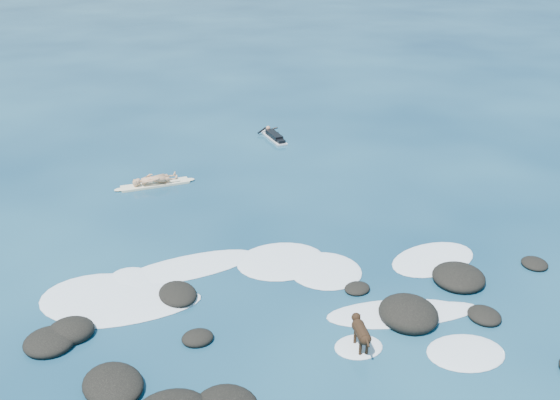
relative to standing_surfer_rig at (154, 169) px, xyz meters
name	(u,v)px	position (x,y,z in m)	size (l,w,h in m)	color
ground	(329,295)	(3.40, -8.35, -0.64)	(160.00, 160.00, 0.00)	#0A2642
reef_rocks	(314,344)	(2.33, -10.23, -0.53)	(13.65, 6.84, 0.62)	black
breaking_foam	(248,293)	(1.46, -7.68, -0.63)	(12.29, 7.30, 0.12)	white
standing_surfer_rig	(154,169)	(0.00, 0.00, 0.00)	(2.88, 0.68, 1.63)	#F1E6C0
paddling_surfer_rig	(274,136)	(5.47, 3.68, -0.52)	(0.97, 2.19, 0.38)	silver
dog	(361,331)	(3.28, -10.55, -0.17)	(0.35, 1.13, 0.71)	black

